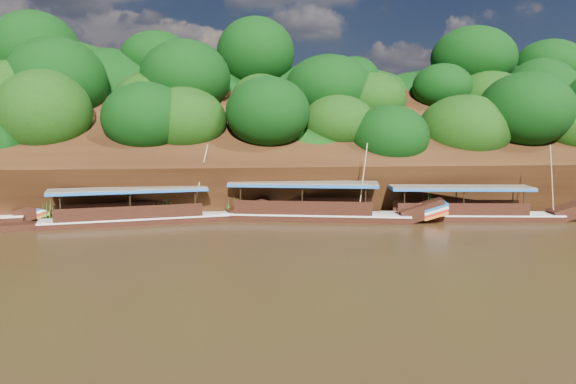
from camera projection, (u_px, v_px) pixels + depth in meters
name	position (u px, v px, depth m)	size (l,w,h in m)	color
ground	(360.00, 240.00, 32.38)	(160.00, 160.00, 0.00)	black
riverbank	(298.00, 177.00, 54.54)	(120.00, 30.06, 19.40)	black
boat_0	(481.00, 212.00, 39.80)	(14.98, 4.45, 5.81)	black
boat_1	(326.00, 212.00, 39.62)	(15.77, 6.06, 5.99)	black
boat_2	(154.00, 215.00, 38.57)	(15.71, 4.96, 5.81)	black
reeds	(281.00, 205.00, 41.25)	(49.28, 2.48, 2.04)	#29741D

